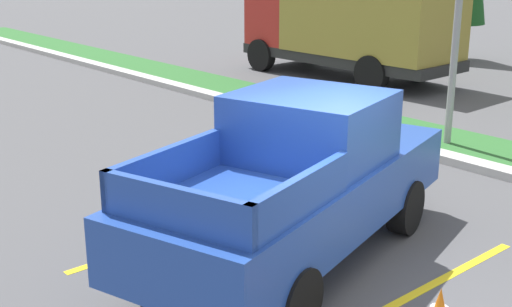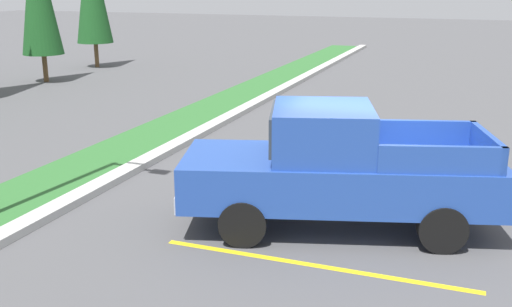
{
  "view_description": "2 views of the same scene",
  "coord_description": "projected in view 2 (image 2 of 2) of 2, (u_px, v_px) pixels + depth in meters",
  "views": [
    {
      "loc": [
        4.71,
        -5.5,
        3.82
      ],
      "look_at": [
        -1.59,
        -0.01,
        1.25
      ],
      "focal_mm": 47.63,
      "sensor_mm": 36.0,
      "label": 1
    },
    {
      "loc": [
        -10.3,
        -1.96,
        4.06
      ],
      "look_at": [
        -0.25,
        1.77,
        0.96
      ],
      "focal_mm": 42.04,
      "sensor_mm": 36.0,
      "label": 2
    }
  ],
  "objects": [
    {
      "name": "parking_line_far",
      "position": [
        355.0,
        197.0,
        11.67
      ],
      "size": [
        0.12,
        4.8,
        0.01
      ],
      "primitive_type": "cube",
      "color": "yellow",
      "rests_on": "ground"
    },
    {
      "name": "parking_line_near",
      "position": [
        314.0,
        265.0,
        8.88
      ],
      "size": [
        0.12,
        4.8,
        0.01
      ],
      "primitive_type": "cube",
      "color": "yellow",
      "rests_on": "ground"
    },
    {
      "name": "curb_strip",
      "position": [
        117.0,
        176.0,
        12.71
      ],
      "size": [
        56.0,
        0.4,
        0.15
      ],
      "primitive_type": "cube",
      "color": "#B2B2AD",
      "rests_on": "ground"
    },
    {
      "name": "grass_median",
      "position": [
        74.0,
        172.0,
        13.09
      ],
      "size": [
        56.0,
        1.8,
        0.06
      ],
      "primitive_type": "cube",
      "color": "#2D662D",
      "rests_on": "ground"
    },
    {
      "name": "pickup_truck_main",
      "position": [
        337.0,
        169.0,
        9.99
      ],
      "size": [
        3.28,
        5.54,
        2.1
      ],
      "color": "black",
      "rests_on": "ground"
    },
    {
      "name": "ground_plane",
      "position": [
        350.0,
        209.0,
        11.06
      ],
      "size": [
        120.0,
        120.0,
        0.0
      ],
      "primitive_type": "plane",
      "color": "#4C4C4F"
    },
    {
      "name": "traffic_cone",
      "position": [
        375.0,
        173.0,
        12.17
      ],
      "size": [
        0.36,
        0.36,
        0.6
      ],
      "color": "orange",
      "rests_on": "ground"
    }
  ]
}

